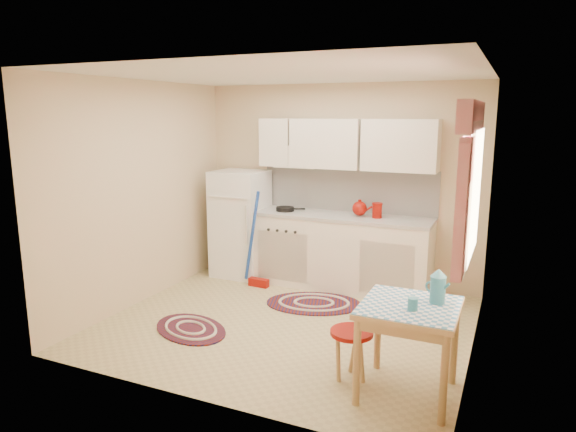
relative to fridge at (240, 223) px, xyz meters
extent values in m
plane|color=tan|center=(1.24, -1.25, -0.70)|extent=(3.60, 3.60, 0.00)
cube|color=silver|center=(1.24, -1.25, 1.80)|extent=(3.60, 3.20, 0.04)
cube|color=#D2B68E|center=(1.24, 0.35, 0.55)|extent=(3.60, 0.04, 2.50)
cube|color=#D2B68E|center=(1.24, -2.85, 0.55)|extent=(3.60, 0.04, 2.50)
cube|color=#D2B68E|center=(-0.56, -1.25, 0.55)|extent=(0.04, 3.20, 2.50)
cube|color=#D2B68E|center=(3.04, -1.25, 0.55)|extent=(0.04, 3.20, 2.50)
cube|color=white|center=(1.37, 0.34, 0.50)|extent=(2.25, 0.03, 0.55)
cube|color=white|center=(1.37, 0.19, 1.07)|extent=(2.25, 0.33, 0.60)
cube|color=white|center=(3.02, -1.80, 0.85)|extent=(0.04, 0.85, 0.95)
cube|color=white|center=(0.00, 0.00, 0.00)|extent=(0.65, 0.60, 1.40)
cube|color=white|center=(1.35, 0.05, -0.26)|extent=(2.25, 0.60, 0.88)
cube|color=#B2AEA8|center=(1.35, 0.05, 0.20)|extent=(2.27, 0.62, 0.04)
cylinder|color=black|center=(0.65, 0.00, 0.24)|extent=(0.30, 0.30, 0.05)
cylinder|color=#900D05|center=(1.82, 0.05, 0.30)|extent=(0.14, 0.14, 0.16)
cube|color=tan|center=(2.64, -2.11, -0.34)|extent=(0.72, 0.72, 0.72)
cylinder|color=#900D05|center=(2.18, -2.07, -0.49)|extent=(0.38, 0.38, 0.42)
cylinder|color=teal|center=(2.68, -2.21, 0.07)|extent=(0.08, 0.08, 0.10)
camera|label=1|loc=(3.29, -5.81, 1.44)|focal=32.00mm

